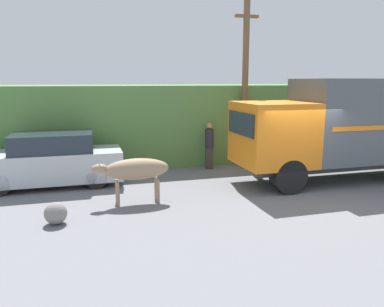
{
  "coord_description": "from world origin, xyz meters",
  "views": [
    {
      "loc": [
        -6.01,
        -9.87,
        3.31
      ],
      "look_at": [
        -3.11,
        0.35,
        1.24
      ],
      "focal_mm": 35.0,
      "sensor_mm": 36.0,
      "label": 1
    }
  ],
  "objects_px": {
    "parked_suv": "(51,161)",
    "utility_pole": "(245,80)",
    "pedestrian_on_hill": "(209,143)",
    "roadside_rock": "(56,213)",
    "cargo_truck": "(347,126)",
    "brown_cow": "(135,170)"
  },
  "relations": [
    {
      "from": "parked_suv",
      "to": "utility_pole",
      "type": "xyz_separation_m",
      "value": [
        7.09,
        1.09,
        2.52
      ]
    },
    {
      "from": "parked_suv",
      "to": "pedestrian_on_hill",
      "type": "height_order",
      "value": "pedestrian_on_hill"
    },
    {
      "from": "utility_pole",
      "to": "parked_suv",
      "type": "bearing_deg",
      "value": -171.26
    },
    {
      "from": "pedestrian_on_hill",
      "to": "roadside_rock",
      "type": "height_order",
      "value": "pedestrian_on_hill"
    },
    {
      "from": "roadside_rock",
      "to": "utility_pole",
      "type": "bearing_deg",
      "value": 34.34
    },
    {
      "from": "parked_suv",
      "to": "roadside_rock",
      "type": "relative_size",
      "value": 8.44
    },
    {
      "from": "cargo_truck",
      "to": "parked_suv",
      "type": "bearing_deg",
      "value": 165.0
    },
    {
      "from": "cargo_truck",
      "to": "parked_suv",
      "type": "height_order",
      "value": "cargo_truck"
    },
    {
      "from": "pedestrian_on_hill",
      "to": "utility_pole",
      "type": "distance_m",
      "value": 2.8
    },
    {
      "from": "parked_suv",
      "to": "cargo_truck",
      "type": "bearing_deg",
      "value": -13.78
    },
    {
      "from": "pedestrian_on_hill",
      "to": "roadside_rock",
      "type": "distance_m",
      "value": 6.85
    },
    {
      "from": "parked_suv",
      "to": "brown_cow",
      "type": "bearing_deg",
      "value": -48.14
    },
    {
      "from": "brown_cow",
      "to": "pedestrian_on_hill",
      "type": "height_order",
      "value": "pedestrian_on_hill"
    },
    {
      "from": "brown_cow",
      "to": "utility_pole",
      "type": "relative_size",
      "value": 0.32
    },
    {
      "from": "parked_suv",
      "to": "pedestrian_on_hill",
      "type": "distance_m",
      "value": 5.64
    },
    {
      "from": "parked_suv",
      "to": "roadside_rock",
      "type": "height_order",
      "value": "parked_suv"
    },
    {
      "from": "utility_pole",
      "to": "roadside_rock",
      "type": "bearing_deg",
      "value": -145.66
    },
    {
      "from": "pedestrian_on_hill",
      "to": "roadside_rock",
      "type": "xyz_separation_m",
      "value": [
        -5.24,
        -4.35,
        -0.72
      ]
    },
    {
      "from": "parked_suv",
      "to": "utility_pole",
      "type": "height_order",
      "value": "utility_pole"
    },
    {
      "from": "roadside_rock",
      "to": "pedestrian_on_hill",
      "type": "bearing_deg",
      "value": 39.7
    },
    {
      "from": "cargo_truck",
      "to": "pedestrian_on_hill",
      "type": "relative_size",
      "value": 4.07
    },
    {
      "from": "parked_suv",
      "to": "pedestrian_on_hill",
      "type": "xyz_separation_m",
      "value": [
        5.58,
        0.83,
        0.17
      ]
    }
  ]
}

